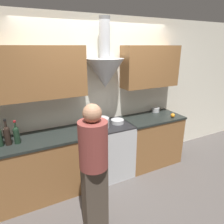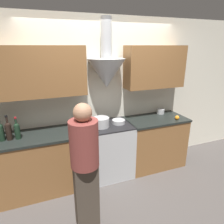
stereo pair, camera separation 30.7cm
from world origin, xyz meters
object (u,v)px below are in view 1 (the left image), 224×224
at_px(saucepan, 156,110).
at_px(person_foreground_left, 94,165).
at_px(wine_bottle_4, 16,134).
at_px(mixing_bowl, 117,121).
at_px(stock_pot, 101,123).
at_px(stove_range, 109,150).
at_px(wine_bottle_3, 7,135).
at_px(orange_fruit, 173,115).

height_order(saucepan, person_foreground_left, person_foreground_left).
bearing_deg(wine_bottle_4, mixing_bowl, 1.33).
distance_m(wine_bottle_4, mixing_bowl, 1.52).
bearing_deg(mixing_bowl, saucepan, 11.25).
bearing_deg(mixing_bowl, stock_pot, -173.97).
bearing_deg(stove_range, wine_bottle_3, -179.14).
bearing_deg(stove_range, person_foreground_left, -125.18).
bearing_deg(stock_pot, stove_range, 9.94).
height_order(stock_pot, orange_fruit, stock_pot).
bearing_deg(stock_pot, orange_fruit, -7.20).
bearing_deg(stove_range, orange_fruit, -9.45).
xyz_separation_m(stock_pot, person_foreground_left, (-0.47, -0.86, -0.12)).
height_order(mixing_bowl, saucepan, saucepan).
bearing_deg(wine_bottle_3, mixing_bowl, 0.98).
height_order(wine_bottle_3, orange_fruit, wine_bottle_3).
bearing_deg(person_foreground_left, stove_range, 54.82).
height_order(stove_range, saucepan, saucepan).
height_order(mixing_bowl, orange_fruit, orange_fruit).
height_order(stock_pot, saucepan, stock_pot).
xyz_separation_m(wine_bottle_4, person_foreground_left, (0.73, -0.86, -0.17)).
xyz_separation_m(mixing_bowl, person_foreground_left, (-0.78, -0.89, -0.07)).
bearing_deg(wine_bottle_3, saucepan, 4.79).
height_order(stove_range, mixing_bowl, mixing_bowl).
relative_size(stove_range, mixing_bowl, 4.31).
height_order(wine_bottle_3, wine_bottle_4, wine_bottle_3).
xyz_separation_m(orange_fruit, person_foreground_left, (-1.80, -0.69, -0.08)).
relative_size(mixing_bowl, saucepan, 1.51).
height_order(wine_bottle_3, person_foreground_left, person_foreground_left).
bearing_deg(stove_range, wine_bottle_4, -178.76).
bearing_deg(wine_bottle_4, stock_pot, 0.10).
relative_size(wine_bottle_3, orange_fruit, 4.69).
xyz_separation_m(orange_fruit, saucepan, (-0.08, 0.39, 0.01)).
relative_size(saucepan, person_foreground_left, 0.09).
bearing_deg(orange_fruit, wine_bottle_3, 176.24).
relative_size(orange_fruit, saucepan, 0.53).
height_order(stove_range, orange_fruit, orange_fruit).
bearing_deg(wine_bottle_4, saucepan, 5.17).
bearing_deg(wine_bottle_4, stove_range, 1.24).
bearing_deg(person_foreground_left, saucepan, 32.13).
relative_size(stove_range, stock_pot, 3.62).
relative_size(wine_bottle_4, orange_fruit, 4.21).
bearing_deg(saucepan, stove_range, -170.03).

